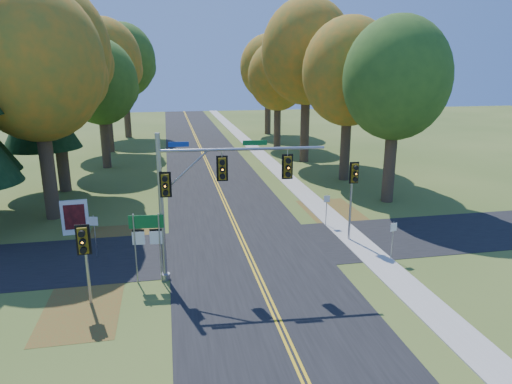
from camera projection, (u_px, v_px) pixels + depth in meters
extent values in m
plane|color=#3D521D|center=(252.00, 263.00, 22.49)|extent=(160.00, 160.00, 0.00)
cube|color=black|center=(252.00, 263.00, 22.49)|extent=(8.00, 160.00, 0.02)
cube|color=black|center=(245.00, 248.00, 24.38)|extent=(60.00, 6.00, 0.02)
cube|color=gold|center=(250.00, 263.00, 22.47)|extent=(0.10, 160.00, 0.01)
cube|color=gold|center=(254.00, 263.00, 22.51)|extent=(0.10, 160.00, 0.01)
cube|color=#9E998E|center=(369.00, 253.00, 23.63)|extent=(1.60, 160.00, 0.06)
cube|color=brown|center=(123.00, 243.00, 25.08)|extent=(4.00, 6.00, 0.00)
cube|color=brown|center=(338.00, 217.00, 29.42)|extent=(3.50, 8.00, 0.00)
cube|color=brown|center=(82.00, 309.00, 18.27)|extent=(3.00, 5.00, 0.00)
cylinder|color=#38281C|center=(48.00, 166.00, 28.32)|extent=(0.86, 0.86, 6.75)
ellipsoid|color=#BF6C19|center=(35.00, 63.00, 26.68)|extent=(8.00, 8.00, 9.20)
sphere|color=#BF6C19|center=(69.00, 77.00, 28.32)|extent=(4.80, 4.80, 4.80)
sphere|color=#BF6C19|center=(2.00, 48.00, 25.45)|extent=(4.40, 4.40, 4.40)
cylinder|color=#38281C|center=(390.00, 160.00, 32.04)|extent=(0.83, 0.83, 6.08)
ellipsoid|color=#3C661F|center=(396.00, 78.00, 30.56)|extent=(7.20, 7.20, 8.28)
sphere|color=#3C661F|center=(407.00, 88.00, 32.04)|extent=(4.32, 4.32, 4.32)
sphere|color=#3C661F|center=(385.00, 67.00, 29.45)|extent=(3.96, 3.96, 3.96)
cylinder|color=#38281C|center=(61.00, 143.00, 34.65)|extent=(0.89, 0.89, 7.42)
ellipsoid|color=#BF6C19|center=(50.00, 51.00, 32.86)|extent=(8.60, 8.60, 9.89)
sphere|color=#BF6C19|center=(79.00, 64.00, 34.63)|extent=(5.16, 5.16, 5.16)
sphere|color=#BF6C19|center=(22.00, 38.00, 31.54)|extent=(4.73, 4.73, 4.73)
cylinder|color=#38281C|center=(345.00, 143.00, 38.33)|extent=(0.84, 0.84, 6.30)
ellipsoid|color=#BF6C19|center=(349.00, 72.00, 36.78)|extent=(7.60, 7.60, 8.74)
sphere|color=#BF6C19|center=(361.00, 81.00, 38.35)|extent=(4.56, 4.56, 4.56)
sphere|color=#BF6C19|center=(337.00, 62.00, 35.62)|extent=(4.18, 4.18, 4.18)
cylinder|color=#38281C|center=(105.00, 138.00, 43.05)|extent=(0.81, 0.81, 5.62)
ellipsoid|color=#3C661F|center=(100.00, 82.00, 41.67)|extent=(6.80, 6.80, 7.82)
sphere|color=#3C661F|center=(117.00, 89.00, 43.07)|extent=(4.08, 4.08, 4.08)
sphere|color=#3C661F|center=(84.00, 74.00, 40.63)|extent=(3.74, 3.74, 3.74)
cylinder|color=#38281C|center=(305.00, 124.00, 45.61)|extent=(0.90, 0.90, 7.65)
ellipsoid|color=#BF6C19|center=(307.00, 52.00, 43.77)|extent=(8.80, 8.80, 10.12)
sphere|color=#BF6C19|center=(320.00, 61.00, 45.58)|extent=(5.28, 5.28, 5.28)
sphere|color=#BF6C19|center=(294.00, 41.00, 42.42)|extent=(4.84, 4.84, 4.84)
cylinder|color=#38281C|center=(108.00, 121.00, 50.99)|extent=(0.87, 0.87, 6.98)
ellipsoid|color=#BF6C19|center=(103.00, 62.00, 49.30)|extent=(8.20, 8.20, 9.43)
sphere|color=#BF6C19|center=(121.00, 70.00, 50.98)|extent=(4.92, 4.92, 4.92)
sphere|color=#BF6C19|center=(87.00, 54.00, 48.04)|extent=(4.51, 4.51, 4.51)
cylinder|color=#38281C|center=(277.00, 122.00, 54.44)|extent=(0.82, 0.82, 5.85)
ellipsoid|color=#BF6C19|center=(278.00, 76.00, 53.01)|extent=(7.00, 7.00, 8.05)
sphere|color=#BF6C19|center=(287.00, 82.00, 54.45)|extent=(4.20, 4.20, 4.20)
sphere|color=#BF6C19|center=(269.00, 70.00, 51.94)|extent=(3.85, 3.85, 3.85)
cylinder|color=#38281C|center=(127.00, 111.00, 61.50)|extent=(0.88, 0.88, 7.20)
ellipsoid|color=#3C661F|center=(123.00, 60.00, 59.75)|extent=(8.40, 8.40, 9.66)
sphere|color=#3C661F|center=(137.00, 67.00, 61.48)|extent=(5.04, 5.04, 5.04)
sphere|color=#3C661F|center=(110.00, 53.00, 58.46)|extent=(4.62, 4.62, 4.62)
cylinder|color=#38281C|center=(268.00, 111.00, 64.70)|extent=(0.85, 0.85, 6.53)
ellipsoid|color=#BF6C19|center=(268.00, 67.00, 63.10)|extent=(7.80, 7.80, 8.97)
sphere|color=#BF6C19|center=(277.00, 73.00, 64.70)|extent=(4.68, 4.68, 4.68)
sphere|color=#BF6C19|center=(260.00, 61.00, 61.90)|extent=(4.29, 4.29, 4.29)
cylinder|color=#38281C|center=(46.00, 170.00, 34.77)|extent=(0.50, 0.50, 3.42)
cone|color=black|center=(39.00, 112.00, 33.59)|extent=(5.60, 5.60, 5.45)
cone|color=black|center=(32.00, 57.00, 32.55)|extent=(4.57, 4.57, 5.45)
cylinder|color=gray|center=(162.00, 209.00, 19.89)|extent=(0.21, 0.21, 6.70)
cylinder|color=gray|center=(165.00, 277.00, 20.75)|extent=(0.42, 0.42, 0.29)
cylinder|color=gray|center=(243.00, 149.00, 19.63)|extent=(7.17, 0.62, 0.13)
cylinder|color=gray|center=(184.00, 172.00, 19.58)|extent=(2.16, 0.23, 1.98)
cylinder|color=gray|center=(222.00, 154.00, 19.57)|extent=(0.04, 0.04, 0.34)
cube|color=#72590C|center=(222.00, 168.00, 19.74)|extent=(0.34, 0.31, 0.96)
cube|color=black|center=(222.00, 168.00, 19.74)|extent=(0.50, 0.06, 1.13)
sphere|color=orange|center=(222.00, 169.00, 19.53)|extent=(0.17, 0.17, 0.17)
cylinder|color=black|center=(222.00, 162.00, 19.45)|extent=(0.24, 0.17, 0.23)
cylinder|color=black|center=(222.00, 169.00, 19.53)|extent=(0.24, 0.17, 0.23)
cylinder|color=black|center=(223.00, 176.00, 19.61)|extent=(0.24, 0.17, 0.23)
cylinder|color=gray|center=(288.00, 152.00, 19.91)|extent=(0.04, 0.04, 0.34)
cube|color=#72590C|center=(287.00, 167.00, 20.09)|extent=(0.34, 0.31, 0.96)
cube|color=black|center=(287.00, 167.00, 20.09)|extent=(0.50, 0.06, 1.13)
sphere|color=orange|center=(288.00, 168.00, 19.88)|extent=(0.17, 0.17, 0.17)
cylinder|color=black|center=(288.00, 161.00, 19.80)|extent=(0.24, 0.17, 0.23)
cylinder|color=black|center=(288.00, 168.00, 19.88)|extent=(0.24, 0.17, 0.23)
cylinder|color=black|center=(288.00, 175.00, 19.96)|extent=(0.24, 0.17, 0.23)
cube|color=#72590C|center=(166.00, 185.00, 19.48)|extent=(0.34, 0.31, 0.96)
cube|color=black|center=(166.00, 185.00, 19.48)|extent=(0.50, 0.06, 1.13)
sphere|color=orange|center=(165.00, 186.00, 19.27)|extent=(0.17, 0.17, 0.17)
cylinder|color=black|center=(165.00, 179.00, 19.19)|extent=(0.24, 0.17, 0.23)
cylinder|color=black|center=(165.00, 186.00, 19.27)|extent=(0.24, 0.17, 0.23)
cylinder|color=black|center=(166.00, 193.00, 19.35)|extent=(0.24, 0.17, 0.23)
cube|color=navy|center=(179.00, 144.00, 19.24)|extent=(0.86, 0.10, 0.21)
cube|color=#0C5926|center=(255.00, 143.00, 19.62)|extent=(1.05, 0.11, 0.21)
cylinder|color=gray|center=(351.00, 202.00, 24.96)|extent=(0.12, 0.12, 4.40)
cube|color=#72590C|center=(354.00, 173.00, 24.30)|extent=(0.35, 0.31, 1.00)
cube|color=black|center=(354.00, 173.00, 24.30)|extent=(0.52, 0.04, 1.18)
sphere|color=orange|center=(356.00, 174.00, 24.08)|extent=(0.18, 0.18, 0.18)
cylinder|color=black|center=(356.00, 168.00, 23.99)|extent=(0.24, 0.16, 0.24)
cylinder|color=black|center=(356.00, 174.00, 24.08)|extent=(0.24, 0.16, 0.24)
cylinder|color=black|center=(355.00, 180.00, 24.16)|extent=(0.24, 0.16, 0.24)
cylinder|color=#94969C|center=(87.00, 265.00, 18.26)|extent=(0.13, 0.13, 3.40)
cube|color=#72590C|center=(83.00, 240.00, 17.73)|extent=(0.37, 0.33, 1.06)
cube|color=black|center=(83.00, 240.00, 17.73)|extent=(0.55, 0.05, 1.25)
sphere|color=orange|center=(82.00, 242.00, 17.51)|extent=(0.19, 0.19, 0.19)
cylinder|color=black|center=(82.00, 234.00, 17.41)|extent=(0.26, 0.18, 0.25)
cylinder|color=black|center=(82.00, 242.00, 17.51)|extent=(0.26, 0.18, 0.25)
cylinder|color=black|center=(83.00, 250.00, 17.60)|extent=(0.26, 0.18, 0.25)
cylinder|color=gray|center=(135.00, 249.00, 20.07)|extent=(0.06, 0.06, 3.23)
cylinder|color=gray|center=(160.00, 248.00, 20.18)|extent=(0.06, 0.06, 3.23)
cube|color=#0D5B24|center=(146.00, 222.00, 19.83)|extent=(1.51, 0.18, 0.59)
cube|color=silver|center=(146.00, 222.00, 19.83)|extent=(1.29, 0.12, 0.09)
cube|color=silver|center=(138.00, 238.00, 19.99)|extent=(0.54, 0.09, 0.59)
cube|color=black|center=(138.00, 231.00, 19.90)|extent=(0.54, 0.05, 0.11)
cube|color=silver|center=(156.00, 238.00, 20.06)|extent=(0.54, 0.09, 0.59)
cube|color=black|center=(155.00, 230.00, 19.97)|extent=(0.54, 0.05, 0.11)
cube|color=white|center=(75.00, 217.00, 26.13)|extent=(1.48, 0.30, 2.04)
cube|color=maroon|center=(75.00, 217.00, 26.01)|extent=(1.13, 0.10, 1.47)
cube|color=white|center=(66.00, 232.00, 26.22)|extent=(0.10, 0.10, 0.34)
cube|color=white|center=(87.00, 230.00, 26.50)|extent=(0.10, 0.10, 0.34)
cylinder|color=gray|center=(326.00, 210.00, 27.56)|extent=(0.04, 0.04, 1.97)
cube|color=silver|center=(327.00, 199.00, 27.35)|extent=(0.38, 0.04, 0.40)
cylinder|color=gray|center=(392.00, 241.00, 22.69)|extent=(0.05, 0.05, 1.99)
cube|color=silver|center=(394.00, 227.00, 22.48)|extent=(0.38, 0.12, 0.41)
cylinder|color=gray|center=(95.00, 236.00, 22.94)|extent=(0.05, 0.05, 2.23)
cube|color=silver|center=(94.00, 221.00, 22.71)|extent=(0.42, 0.14, 0.46)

